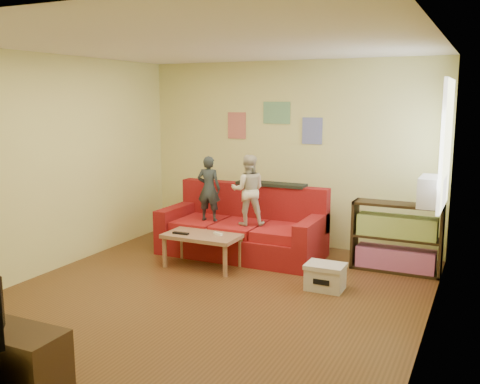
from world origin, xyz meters
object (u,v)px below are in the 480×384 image
at_px(child_a, 209,189).
at_px(child_b, 248,190).
at_px(sofa, 244,231).
at_px(file_box, 325,276).
at_px(bookshelf, 396,241).
at_px(coffee_table, 202,239).

distance_m(child_a, child_b, 0.60).
distance_m(sofa, child_a, 0.77).
bearing_deg(child_b, child_a, -24.90).
relative_size(sofa, file_box, 5.12).
bearing_deg(bookshelf, sofa, -176.59).
relative_size(sofa, child_a, 2.46).
bearing_deg(sofa, bookshelf, 3.41).
bearing_deg(child_b, sofa, -74.99).
height_order(child_a, bookshelf, child_a).
bearing_deg(child_b, bookshelf, 163.99).
xyz_separation_m(child_b, file_box, (1.30, -0.73, -0.79)).
bearing_deg(sofa, coffee_table, -106.18).
height_order(sofa, child_a, child_a).
relative_size(child_b, bookshelf, 0.87).
bearing_deg(bookshelf, file_box, -120.84).
distance_m(sofa, child_b, 0.66).
xyz_separation_m(sofa, child_a, (-0.45, -0.18, 0.59)).
distance_m(coffee_table, file_box, 1.69).
xyz_separation_m(sofa, coffee_table, (-0.23, -0.78, 0.04)).
height_order(sofa, file_box, sofa).
height_order(coffee_table, bookshelf, bookshelf).
distance_m(sofa, coffee_table, 0.81).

